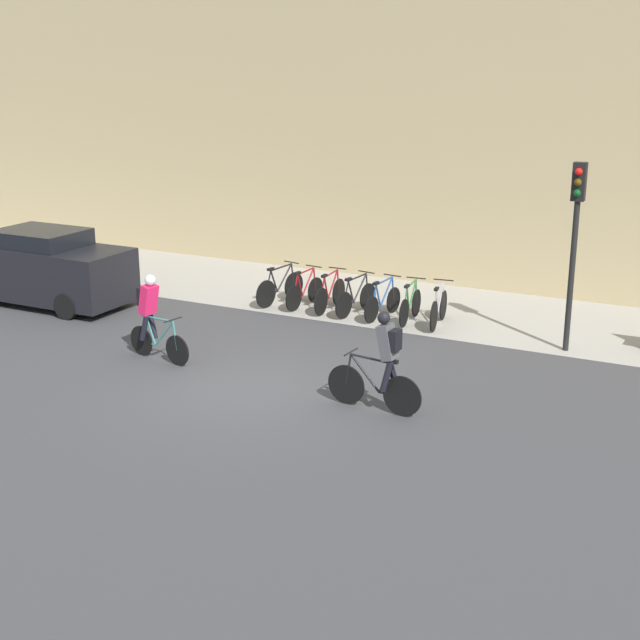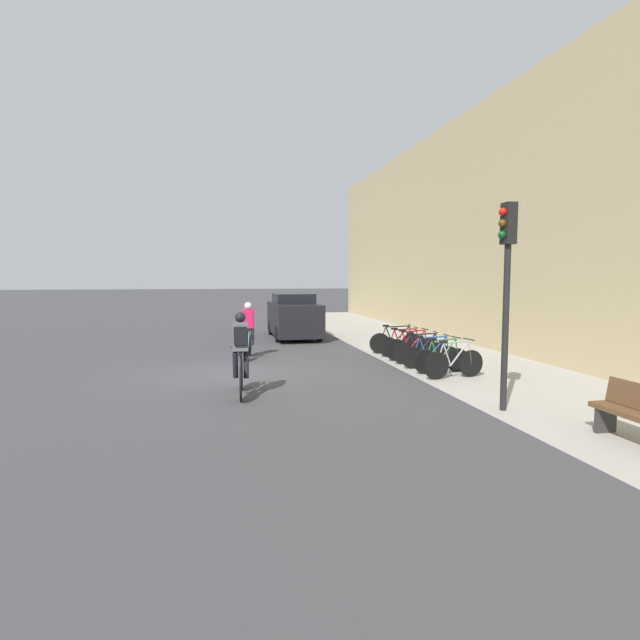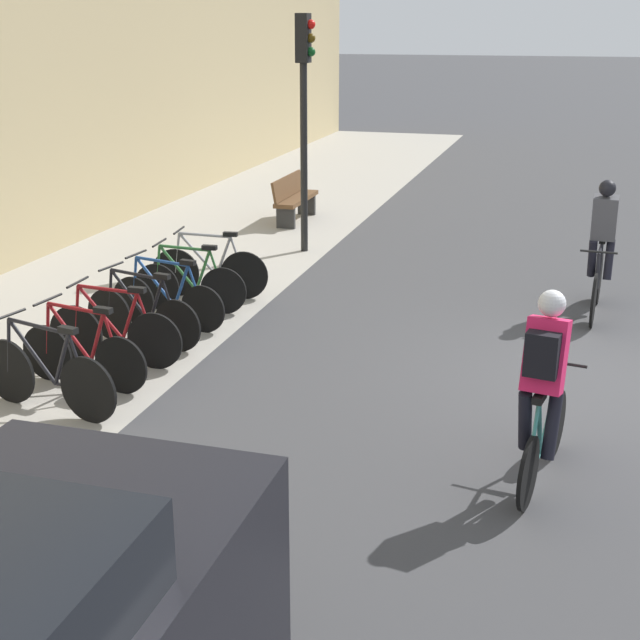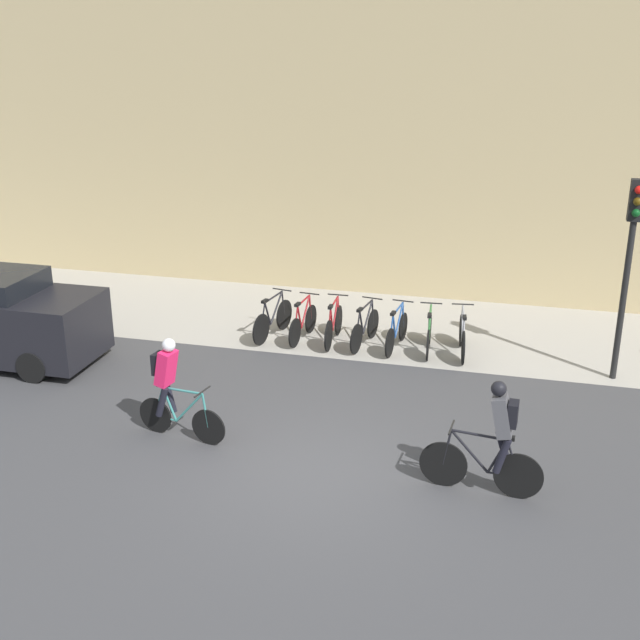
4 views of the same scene
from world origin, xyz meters
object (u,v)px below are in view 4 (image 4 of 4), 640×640
Objects in this scene: cyclist_grey at (495,436)px; parked_bike_1 at (303,323)px; parked_bike_0 at (273,319)px; traffic_light_pole at (631,245)px; parked_bike_6 at (462,336)px; parked_bike_2 at (334,325)px; parked_bike_4 at (397,331)px; cyclist_pink at (170,384)px; parked_bike_3 at (365,328)px; parked_bike_5 at (429,334)px.

parked_bike_1 is at bearing 129.29° from cyclist_grey.
parked_bike_0 is 0.44× the size of traffic_light_pole.
cyclist_grey is 7.32m from parked_bike_0.
traffic_light_pole reaches higher than parked_bike_0.
cyclist_grey is at bearing -80.41° from parked_bike_6.
parked_bike_4 is at bearing -0.05° from parked_bike_2.
cyclist_pink is 0.97× the size of cyclist_grey.
parked_bike_4 is 0.98× the size of parked_bike_6.
parked_bike_3 is 5.56m from traffic_light_pole.
traffic_light_pole is at bearing -4.41° from parked_bike_1.
cyclist_pink reaches higher than parked_bike_4.
parked_bike_5 is 0.95× the size of parked_bike_6.
parked_bike_0 is 1.02× the size of parked_bike_6.
cyclist_grey is 6.46m from parked_bike_2.
traffic_light_pole is at bearing -3.98° from parked_bike_0.
cyclist_grey is at bearing -50.71° from parked_bike_1.
parked_bike_1 is 0.94× the size of parked_bike_6.
traffic_light_pole is (7.32, 4.32, 1.73)m from cyclist_pink.
parked_bike_4 is 1.03× the size of parked_bike_5.
traffic_light_pole is at bearing -9.44° from parked_bike_6.
parked_bike_3 is at bearing -0.02° from parked_bike_1.
cyclist_pink reaches higher than parked_bike_6.
parked_bike_6 is at bearing 0.01° from parked_bike_5.
traffic_light_pole is at bearing -5.60° from parked_bike_3.
parked_bike_6 is at bearing 0.02° from parked_bike_3.
parked_bike_5 is at bearing 0.12° from parked_bike_4.
parked_bike_5 is at bearing 52.77° from cyclist_pink.
parked_bike_3 is 1.38m from parked_bike_5.
parked_bike_3 is (-2.96, 5.30, -0.55)m from cyclist_grey.
parked_bike_2 reaches higher than parked_bike_5.
parked_bike_0 reaches higher than parked_bike_2.
parked_bike_4 is (-2.27, 5.30, -0.56)m from cyclist_grey.
parked_bike_2 reaches higher than parked_bike_4.
parked_bike_2 is at bearing -0.01° from parked_bike_1.
parked_bike_3 is at bearing -179.97° from parked_bike_5.
parked_bike_0 is 1.05× the size of parked_bike_3.
cyclist_grey is (5.24, -0.48, -0.00)m from cyclist_pink.
parked_bike_2 is at bearing 124.54° from cyclist_grey.
parked_bike_1 is at bearing 175.59° from traffic_light_pole.
parked_bike_4 is 1.38m from parked_bike_6.
parked_bike_2 is 2.75m from parked_bike_6.
cyclist_grey is 1.07× the size of parked_bike_6.
traffic_light_pole is (4.35, -0.49, 2.29)m from parked_bike_4.
traffic_light_pole is (2.97, -0.49, 2.27)m from parked_bike_6.
parked_bike_1 is at bearing 179.99° from parked_bike_2.
cyclist_pink is at bearing -121.68° from parked_bike_4.
parked_bike_4 is at bearing -179.88° from parked_bike_5.
parked_bike_1 is 6.83m from traffic_light_pole.
cyclist_grey is 6.09m from parked_bike_3.
cyclist_pink is 5.36m from parked_bike_3.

